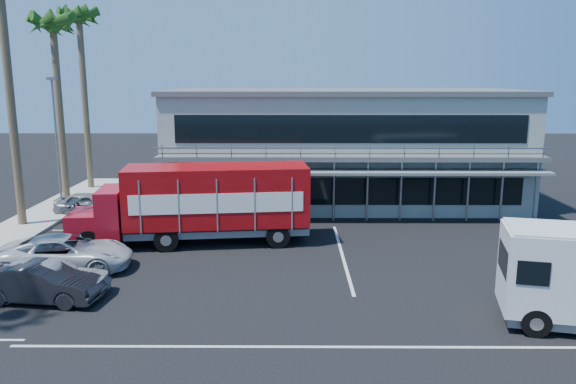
{
  "coord_description": "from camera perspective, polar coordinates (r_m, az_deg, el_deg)",
  "views": [
    {
      "loc": [
        -0.37,
        -21.85,
        8.12
      ],
      "look_at": [
        -0.54,
        6.37,
        2.3
      ],
      "focal_mm": 35.0,
      "sensor_mm": 36.0,
      "label": 1
    }
  ],
  "objects": [
    {
      "name": "parked_car_d",
      "position": [
        31.69,
        -16.42,
        -2.18
      ],
      "size": [
        5.6,
        2.35,
        1.61
      ],
      "primitive_type": "imported",
      "rotation": [
        0.0,
        0.0,
        1.59
      ],
      "color": "#333B45",
      "rests_on": "ground"
    },
    {
      "name": "palm_f",
      "position": [
        43.09,
        -20.41,
        15.41
      ],
      "size": [
        2.8,
        2.8,
        13.25
      ],
      "color": "brown",
      "rests_on": "ground"
    },
    {
      "name": "parked_car_c",
      "position": [
        25.68,
        -21.74,
        -5.83
      ],
      "size": [
        5.82,
        3.21,
        1.54
      ],
      "primitive_type": "imported",
      "rotation": [
        0.0,
        0.0,
        1.69
      ],
      "color": "silver",
      "rests_on": "ground"
    },
    {
      "name": "parked_car_a",
      "position": [
        23.05,
        -23.24,
        -7.91
      ],
      "size": [
        4.58,
        1.88,
        1.55
      ],
      "primitive_type": "imported",
      "rotation": [
        0.0,
        0.0,
        1.56
      ],
      "color": "#AAADB2",
      "rests_on": "ground"
    },
    {
      "name": "palm_e",
      "position": [
        37.76,
        -22.72,
        14.5
      ],
      "size": [
        2.8,
        2.8,
        12.25
      ],
      "color": "brown",
      "rests_on": "ground"
    },
    {
      "name": "parked_car_b",
      "position": [
        22.64,
        -23.73,
        -8.45
      ],
      "size": [
        4.52,
        2.04,
        1.44
      ],
      "primitive_type": "imported",
      "rotation": [
        0.0,
        0.0,
        1.45
      ],
      "color": "black",
      "rests_on": "ground"
    },
    {
      "name": "light_pole_far",
      "position": [
        35.83,
        -22.45,
        4.98
      ],
      "size": [
        0.5,
        0.25,
        8.09
      ],
      "color": "gray",
      "rests_on": "ground"
    },
    {
      "name": "parked_car_e",
      "position": [
        35.62,
        -19.58,
        -1.1
      ],
      "size": [
        4.02,
        1.76,
        1.35
      ],
      "primitive_type": "imported",
      "rotation": [
        0.0,
        0.0,
        1.53
      ],
      "color": "gray",
      "rests_on": "ground"
    },
    {
      "name": "curb_strip",
      "position": [
        32.47,
        -26.52,
        -3.94
      ],
      "size": [
        3.0,
        32.0,
        0.16
      ],
      "primitive_type": "cube",
      "color": "#A5A399",
      "rests_on": "ground"
    },
    {
      "name": "building",
      "position": [
        37.21,
        5.56,
        4.71
      ],
      "size": [
        22.4,
        12.0,
        7.3
      ],
      "color": "#9AA093",
      "rests_on": "ground"
    },
    {
      "name": "ground",
      "position": [
        23.32,
        1.25,
        -8.73
      ],
      "size": [
        120.0,
        120.0,
        0.0
      ],
      "primitive_type": "plane",
      "color": "black",
      "rests_on": "ground"
    },
    {
      "name": "red_truck",
      "position": [
        27.78,
        -8.81,
        -0.95
      ],
      "size": [
        11.69,
        3.99,
        3.86
      ],
      "rotation": [
        0.0,
        0.0,
        0.12
      ],
      "color": "maroon",
      "rests_on": "ground"
    }
  ]
}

